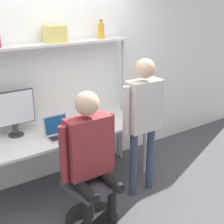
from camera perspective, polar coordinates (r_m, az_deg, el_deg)
ground_plane at (r=3.87m, az=-5.17°, el=-15.61°), size 12.00×12.00×0.00m
wall_back at (r=3.95m, az=-11.34°, el=6.50°), size 8.00×0.06×2.70m
desk at (r=3.82m, az=-8.31°, el=-4.26°), size 2.10×0.72×0.76m
shelf_unit at (r=3.74m, az=-10.42°, el=8.94°), size 1.99×0.29×1.78m
monitor at (r=3.68m, az=-17.59°, el=0.19°), size 0.49×0.18×0.53m
laptop at (r=3.64m, az=-9.90°, el=-3.35°), size 0.30×0.24×0.24m
cell_phone at (r=3.71m, az=-5.65°, el=-3.69°), size 0.07×0.15×0.01m
office_chair at (r=3.41m, az=-4.28°, el=-15.20°), size 0.56×0.56×0.93m
person_seated at (r=3.08m, az=-4.05°, el=-6.85°), size 0.62×0.48×1.45m
person_standing at (r=3.54m, az=5.80°, el=0.22°), size 0.57×0.22×1.65m
bottle_amber at (r=3.99m, az=-2.03°, el=14.65°), size 0.08×0.08×0.23m
storage_box at (r=3.70m, az=-10.37°, el=13.88°), size 0.22×0.19×0.19m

